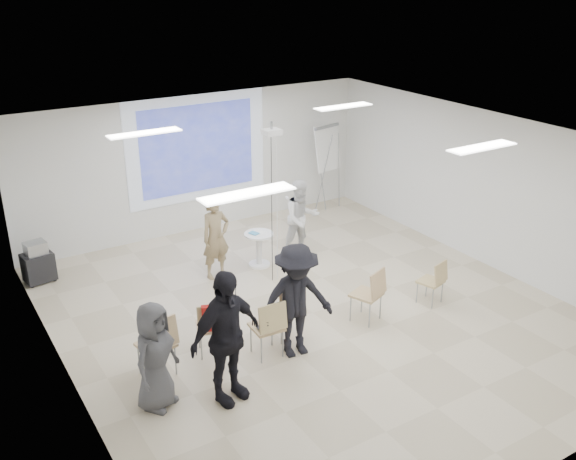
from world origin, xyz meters
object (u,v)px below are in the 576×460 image
pedestal_table (259,247)px  av_cart (38,263)px  audience_mid (296,294)px  chair_right_inner (371,291)px  chair_left_inner (269,324)px  laptop (266,324)px  flipchart_easel (328,149)px  chair_center (289,307)px  chair_left_mid (211,324)px  player_right (301,214)px  audience_outer (154,350)px  audience_left (225,328)px  player_left (216,232)px  chair_right_far (435,279)px  chair_far_left (159,342)px

pedestal_table → av_cart: (-3.83, 1.58, -0.03)m
audience_mid → chair_right_inner: bearing=12.7°
chair_left_inner → laptop: bearing=90.6°
chair_right_inner → flipchart_easel: bearing=41.6°
chair_center → chair_left_mid: bearing=176.1°
flipchart_easel → audience_mid: bearing=-141.4°
player_right → pedestal_table: bearing=-172.1°
laptop → player_right: bearing=-128.1°
audience_outer → player_right: bearing=1.9°
chair_right_inner → av_cart: chair_right_inner is taller
audience_left → flipchart_easel: bearing=30.6°
player_left → chair_right_inner: (1.41, -2.85, -0.34)m
chair_right_inner → chair_right_far: (1.31, -0.11, -0.08)m
chair_left_inner → audience_left: audience_left is taller
audience_outer → chair_right_inner: bearing=-30.4°
audience_mid → player_left: bearing=94.6°
audience_outer → chair_left_inner: bearing=-27.5°
audience_outer → flipchart_easel: flipchart_easel is taller
chair_left_mid → chair_right_inner: bearing=8.7°
player_left → chair_right_far: size_ratio=2.20×
chair_center → audience_outer: 2.44m
player_left → flipchart_easel: bearing=18.6°
chair_far_left → av_cart: size_ratio=1.25×
chair_right_far → av_cart: 7.23m
audience_left → player_left: bearing=52.2°
chair_left_mid → laptop: bearing=-10.0°
chair_far_left → chair_left_inner: chair_far_left is taller
chair_left_inner → audience_left: (-0.98, -0.56, 0.54)m
player_right → audience_left: bearing=-127.6°
laptop → pedestal_table: bearing=-114.3°
pedestal_table → chair_left_mid: bearing=-132.3°
chair_far_left → chair_left_mid: 0.87m
chair_left_inner → chair_right_far: (3.25, -0.09, -0.08)m
pedestal_table → chair_right_far: chair_right_far is taller
player_right → flipchart_easel: 2.68m
chair_center → pedestal_table: bearing=76.0°
chair_center → audience_outer: size_ratio=0.55×
audience_mid → audience_outer: (-2.24, -0.08, -0.16)m
pedestal_table → av_cart: size_ratio=0.92×
chair_right_far → audience_left: audience_left is taller
chair_center → audience_outer: audience_outer is taller
pedestal_table → audience_mid: audience_mid is taller
chair_left_mid → laptop: size_ratio=2.60×
flipchart_easel → audience_outer: bearing=-153.8°
chair_right_far → audience_mid: (-2.86, -0.03, 0.53)m
av_cart → chair_far_left: bearing=-87.0°
pedestal_table → chair_left_mid: chair_left_mid is taller
audience_left → flipchart_easel: (5.29, 5.23, 0.44)m
audience_mid → chair_left_inner: bearing=169.8°
pedestal_table → laptop: (-1.43, -2.76, 0.12)m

